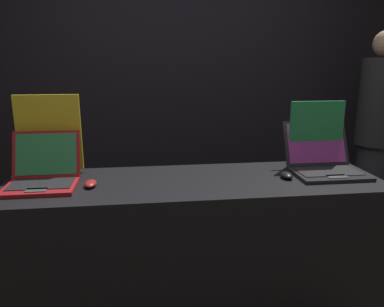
# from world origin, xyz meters

# --- Properties ---
(wall_back) EXTENTS (8.00, 0.05, 2.80)m
(wall_back) POSITION_xyz_m (0.00, 1.70, 1.40)
(wall_back) COLOR black
(wall_back) RESTS_ON ground_plane
(display_counter) EXTENTS (2.04, 0.62, 0.86)m
(display_counter) POSITION_xyz_m (0.00, 0.31, 0.43)
(display_counter) COLOR black
(display_counter) RESTS_ON ground_plane
(laptop_front) EXTENTS (0.35, 0.35, 0.26)m
(laptop_front) POSITION_xyz_m (-0.80, 0.33, 0.93)
(laptop_front) COLOR maroon
(laptop_front) RESTS_ON display_counter
(mouse_front) EXTENTS (0.06, 0.11, 0.03)m
(mouse_front) POSITION_xyz_m (-0.55, 0.27, 0.88)
(mouse_front) COLOR maroon
(mouse_front) RESTS_ON display_counter
(promo_stand_front) EXTENTS (0.35, 0.07, 0.45)m
(promo_stand_front) POSITION_xyz_m (-0.80, 0.53, 1.08)
(promo_stand_front) COLOR black
(promo_stand_front) RESTS_ON display_counter
(laptop_back) EXTENTS (0.39, 0.40, 0.28)m
(laptop_back) POSITION_xyz_m (0.76, 0.36, 0.93)
(laptop_back) COLOR black
(laptop_back) RESTS_ON display_counter
(mouse_back) EXTENTS (0.06, 0.10, 0.03)m
(mouse_back) POSITION_xyz_m (0.51, 0.28, 0.88)
(mouse_back) COLOR black
(mouse_back) RESTS_ON display_counter
(promo_stand_back) EXTENTS (0.33, 0.07, 0.40)m
(promo_stand_back) POSITION_xyz_m (0.76, 0.49, 1.05)
(promo_stand_back) COLOR black
(promo_stand_back) RESTS_ON display_counter
(person_bystander) EXTENTS (0.33, 0.33, 1.73)m
(person_bystander) POSITION_xyz_m (1.61, 1.16, 0.90)
(person_bystander) COLOR #282833
(person_bystander) RESTS_ON ground_plane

